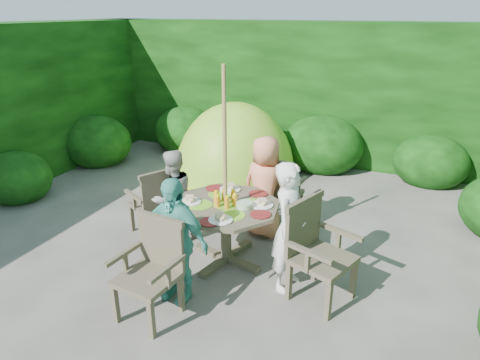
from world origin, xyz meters
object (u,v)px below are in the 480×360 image
at_px(patio_table, 226,213).
at_px(garden_chair_left, 155,201).
at_px(garden_chair_back, 278,191).
at_px(child_front, 175,240).
at_px(child_right, 290,227).
at_px(parasol_pole, 225,171).
at_px(child_left, 173,197).
at_px(dome_tent, 235,175).
at_px(garden_chair_right, 316,249).
at_px(garden_chair_front, 152,267).
at_px(child_back, 265,187).

relative_size(patio_table, garden_chair_left, 1.70).
distance_m(garden_chair_back, child_front, 1.90).
height_order(garden_chair_back, child_right, child_right).
bearing_deg(garden_chair_left, parasol_pole, 105.64).
relative_size(patio_table, child_left, 1.25).
relative_size(garden_chair_back, child_right, 0.68).
distance_m(garden_chair_back, dome_tent, 2.01).
relative_size(patio_table, parasol_pole, 0.67).
distance_m(patio_table, child_right, 0.80).
bearing_deg(child_front, garden_chair_right, 31.60).
distance_m(child_left, dome_tent, 2.46).
xyz_separation_m(garden_chair_left, dome_tent, (0.06, 2.33, -0.46)).
distance_m(garden_chair_front, dome_tent, 3.73).
bearing_deg(garden_chair_left, child_right, 105.22).
bearing_deg(child_front, garden_chair_back, 84.73).
bearing_deg(parasol_pole, garden_chair_back, 76.88).
relative_size(patio_table, garden_chair_right, 1.50).
bearing_deg(garden_chair_right, parasol_pole, 98.21).
bearing_deg(child_front, garden_chair_front, -96.65).
xyz_separation_m(garden_chair_front, child_back, (0.42, 1.85, 0.16)).
xyz_separation_m(parasol_pole, dome_tent, (-1.02, 2.55, -1.10)).
bearing_deg(parasol_pole, garden_chair_right, -11.99).
height_order(child_right, child_front, child_right).
bearing_deg(child_front, garden_chair_left, 139.82).
relative_size(child_right, child_left, 1.16).
xyz_separation_m(parasol_pole, child_right, (0.78, -0.17, -0.42)).
distance_m(garden_chair_right, garden_chair_front, 1.57).
xyz_separation_m(garden_chair_right, garden_chair_back, (-0.82, 1.30, -0.03)).
bearing_deg(child_right, dome_tent, 38.03).
distance_m(child_left, child_front, 1.13).
distance_m(garden_chair_back, child_back, 0.34).
bearing_deg(dome_tent, garden_chair_left, -71.75).
xyz_separation_m(garden_chair_right, child_right, (-0.29, 0.05, 0.16)).
bearing_deg(garden_chair_right, child_back, 61.82).
bearing_deg(garden_chair_front, garden_chair_right, 38.95).
distance_m(child_right, child_back, 1.13).
relative_size(parasol_pole, child_left, 1.87).
xyz_separation_m(garden_chair_right, dome_tent, (-2.09, 2.78, -0.52)).
distance_m(patio_table, child_back, 0.80).
bearing_deg(child_right, child_left, 81.95).
xyz_separation_m(child_right, child_front, (-0.96, -0.61, -0.04)).
bearing_deg(child_back, garden_chair_front, 88.61).
bearing_deg(child_left, parasol_pole, 96.76).
height_order(patio_table, garden_chair_right, garden_chair_right).
bearing_deg(garden_chair_left, child_front, 69.43).
xyz_separation_m(garden_chair_front, child_left, (-0.53, 1.25, 0.10)).
relative_size(garden_chair_right, child_right, 0.72).
relative_size(parasol_pole, child_back, 1.70).
relative_size(garden_chair_front, child_right, 0.67).
height_order(garden_chair_right, child_back, child_back).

